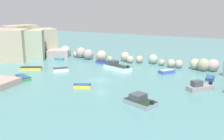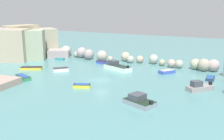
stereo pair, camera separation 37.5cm
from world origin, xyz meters
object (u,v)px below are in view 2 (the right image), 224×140
at_px(moored_boat_3, 139,101).
at_px(moored_boat_9, 210,78).
at_px(moored_boat_5, 31,68).
at_px(moored_boat_1, 82,86).
at_px(moored_boat_10, 60,59).
at_px(moored_boat_7, 117,67).
at_px(moored_boat_0, 167,72).
at_px(moored_boat_4, 61,69).
at_px(moored_boat_6, 199,87).
at_px(moored_boat_2, 102,62).
at_px(channel_buoy, 106,65).
at_px(moored_boat_8, 23,77).

distance_m(moored_boat_3, moored_boat_9, 19.14).
bearing_deg(moored_boat_5, moored_boat_1, -47.95).
xyz_separation_m(moored_boat_1, moored_boat_10, (-18.28, 16.72, -0.09)).
height_order(moored_boat_1, moored_boat_7, moored_boat_7).
xyz_separation_m(moored_boat_0, moored_boat_9, (8.29, -0.77, -0.08)).
bearing_deg(moored_boat_10, moored_boat_1, -55.57).
xyz_separation_m(moored_boat_0, moored_boat_10, (-27.65, 0.81, -0.10)).
bearing_deg(moored_boat_3, moored_boat_0, -65.62).
bearing_deg(moored_boat_4, moored_boat_1, 97.25).
bearing_deg(moored_boat_3, moored_boat_6, -101.20).
relative_size(moored_boat_7, moored_boat_9, 2.07).
relative_size(moored_boat_2, moored_boat_7, 0.48).
relative_size(moored_boat_2, moored_boat_4, 0.97).
relative_size(channel_buoy, moored_boat_7, 0.08).
height_order(moored_boat_1, moored_boat_10, moored_boat_1).
bearing_deg(moored_boat_1, channel_buoy, 80.46).
bearing_deg(moored_boat_0, moored_boat_6, 77.15).
relative_size(moored_boat_3, moored_boat_7, 0.70).
xyz_separation_m(moored_boat_0, moored_boat_1, (-9.37, -15.92, -0.02)).
bearing_deg(moored_boat_2, moored_boat_0, -174.78).
xyz_separation_m(moored_boat_8, moored_boat_9, (30.09, 15.89, -0.09)).
bearing_deg(moored_boat_6, moored_boat_10, -64.09).
xyz_separation_m(moored_boat_0, moored_boat_2, (-15.94, 1.87, -0.03)).
height_order(moored_boat_7, moored_boat_10, moored_boat_7).
bearing_deg(moored_boat_8, channel_buoy, 84.85).
bearing_deg(moored_boat_9, channel_buoy, -95.49).
bearing_deg(moored_boat_1, moored_boat_4, 119.40).
distance_m(channel_buoy, moored_boat_10, 13.74).
bearing_deg(moored_boat_10, moored_boat_8, -84.63).
bearing_deg(moored_boat_9, moored_boat_8, -65.05).
relative_size(moored_boat_3, moored_boat_9, 1.45).
bearing_deg(moored_boat_2, moored_boat_9, -174.32).
bearing_deg(moored_boat_6, moored_boat_0, -97.19).
bearing_deg(moored_boat_8, moored_boat_2, 92.32).
distance_m(moored_boat_1, moored_boat_2, 18.96).
xyz_separation_m(moored_boat_3, moored_boat_9, (6.49, 18.01, -0.32)).
distance_m(moored_boat_0, moored_boat_8, 27.44).
bearing_deg(moored_boat_0, moored_boat_3, 40.54).
bearing_deg(moored_boat_4, moored_boat_0, 156.22).
height_order(moored_boat_3, moored_boat_7, moored_boat_7).
xyz_separation_m(moored_boat_4, moored_boat_5, (-6.39, -1.77, -0.06)).
distance_m(moored_boat_1, moored_boat_10, 24.77).
height_order(moored_boat_2, moored_boat_5, moored_boat_2).
relative_size(moored_boat_4, moored_boat_6, 0.77).
bearing_deg(moored_boat_1, moored_boat_10, 112.29).
relative_size(channel_buoy, moored_boat_10, 0.23).
bearing_deg(moored_boat_10, channel_buoy, -15.48).
distance_m(moored_boat_4, moored_boat_6, 27.40).
bearing_deg(moored_boat_1, moored_boat_8, 158.18).
relative_size(moored_boat_6, moored_boat_7, 0.64).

